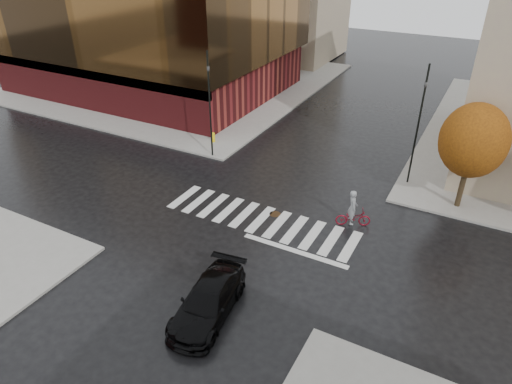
# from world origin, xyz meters

# --- Properties ---
(ground) EXTENTS (120.00, 120.00, 0.00)m
(ground) POSITION_xyz_m (0.00, 0.00, 0.00)
(ground) COLOR black
(ground) RESTS_ON ground
(sidewalk_nw) EXTENTS (30.00, 30.00, 0.15)m
(sidewalk_nw) POSITION_xyz_m (-21.00, 21.00, 0.07)
(sidewalk_nw) COLOR gray
(sidewalk_nw) RESTS_ON ground
(crosswalk) EXTENTS (12.00, 3.00, 0.01)m
(crosswalk) POSITION_xyz_m (0.00, 0.50, 0.01)
(crosswalk) COLOR silver
(crosswalk) RESTS_ON ground
(office_glass) EXTENTS (27.00, 19.00, 16.00)m
(office_glass) POSITION_xyz_m (-22.00, 17.99, 8.28)
(office_glass) COLOR maroon
(office_glass) RESTS_ON sidewalk_nw
(tree_ne_a) EXTENTS (3.80, 3.80, 6.50)m
(tree_ne_a) POSITION_xyz_m (10.00, 7.40, 4.46)
(tree_ne_a) COLOR black
(tree_ne_a) RESTS_ON sidewalk_ne
(sedan) EXTENTS (2.78, 5.35, 1.48)m
(sedan) POSITION_xyz_m (1.49, -7.28, 0.74)
(sedan) COLOR black
(sedan) RESTS_ON ground
(cyclist) EXTENTS (2.09, 1.46, 2.25)m
(cyclist) POSITION_xyz_m (4.91, 2.50, 0.77)
(cyclist) COLOR maroon
(cyclist) RESTS_ON ground
(traffic_light_nw) EXTENTS (0.22, 0.20, 7.69)m
(traffic_light_nw) POSITION_xyz_m (-7.12, 6.30, 4.58)
(traffic_light_nw) COLOR black
(traffic_light_nw) RESTS_ON sidewalk_nw
(traffic_light_ne) EXTENTS (0.21, 0.24, 7.89)m
(traffic_light_ne) POSITION_xyz_m (6.66, 9.00, 4.71)
(traffic_light_ne) COLOR black
(traffic_light_ne) RESTS_ON sidewalk_ne
(fire_hydrant) EXTENTS (0.28, 0.28, 0.80)m
(fire_hydrant) POSITION_xyz_m (-8.38, 8.39, 0.59)
(fire_hydrant) COLOR yellow
(fire_hydrant) RESTS_ON sidewalk_nw
(manhole) EXTENTS (0.90, 0.90, 0.01)m
(manhole) POSITION_xyz_m (0.50, 1.43, 0.01)
(manhole) COLOR #3F2A16
(manhole) RESTS_ON ground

